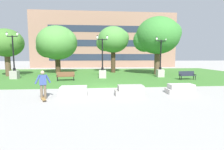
{
  "coord_description": "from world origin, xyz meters",
  "views": [
    {
      "loc": [
        -0.91,
        -13.78,
        2.6
      ],
      "look_at": [
        0.21,
        -1.4,
        1.2
      ],
      "focal_mm": 28.0,
      "sensor_mm": 36.0,
      "label": 1
    }
  ],
  "objects_px": {
    "concrete_block_left": "(129,90)",
    "lamp_post_center": "(160,69)",
    "concrete_block_center": "(73,91)",
    "person_skateboarder": "(43,83)",
    "concrete_block_right": "(180,89)",
    "lamp_post_left": "(14,69)",
    "skateboard": "(43,99)",
    "lamp_post_right": "(102,69)",
    "park_bench_near_right": "(66,76)",
    "park_bench_near_left": "(187,75)"
  },
  "relations": [
    {
      "from": "concrete_block_left",
      "to": "lamp_post_center",
      "type": "bearing_deg",
      "value": 58.89
    },
    {
      "from": "park_bench_near_right",
      "to": "concrete_block_left",
      "type": "bearing_deg",
      "value": -52.5
    },
    {
      "from": "park_bench_near_left",
      "to": "park_bench_near_right",
      "type": "relative_size",
      "value": 0.99
    },
    {
      "from": "concrete_block_center",
      "to": "lamp_post_right",
      "type": "distance_m",
      "value": 9.08
    },
    {
      "from": "lamp_post_left",
      "to": "lamp_post_right",
      "type": "distance_m",
      "value": 9.74
    },
    {
      "from": "concrete_block_center",
      "to": "lamp_post_left",
      "type": "relative_size",
      "value": 0.35
    },
    {
      "from": "park_bench_near_right",
      "to": "concrete_block_right",
      "type": "bearing_deg",
      "value": -37.2
    },
    {
      "from": "concrete_block_center",
      "to": "person_skateboarder",
      "type": "bearing_deg",
      "value": -160.97
    },
    {
      "from": "park_bench_near_left",
      "to": "park_bench_near_right",
      "type": "bearing_deg",
      "value": 178.37
    },
    {
      "from": "concrete_block_center",
      "to": "person_skateboarder",
      "type": "relative_size",
      "value": 1.05
    },
    {
      "from": "concrete_block_left",
      "to": "lamp_post_left",
      "type": "height_order",
      "value": "lamp_post_left"
    },
    {
      "from": "lamp_post_center",
      "to": "lamp_post_right",
      "type": "relative_size",
      "value": 0.99
    },
    {
      "from": "person_skateboarder",
      "to": "lamp_post_left",
      "type": "relative_size",
      "value": 0.33
    },
    {
      "from": "concrete_block_right",
      "to": "skateboard",
      "type": "distance_m",
      "value": 8.91
    },
    {
      "from": "park_bench_near_left",
      "to": "lamp_post_center",
      "type": "xyz_separation_m",
      "value": [
        -2.01,
        2.57,
        0.46
      ]
    },
    {
      "from": "concrete_block_right",
      "to": "person_skateboarder",
      "type": "bearing_deg",
      "value": -174.8
    },
    {
      "from": "concrete_block_center",
      "to": "park_bench_near_right",
      "type": "distance_m",
      "value": 7.18
    },
    {
      "from": "concrete_block_left",
      "to": "park_bench_near_left",
      "type": "bearing_deg",
      "value": 41.09
    },
    {
      "from": "concrete_block_left",
      "to": "park_bench_near_right",
      "type": "xyz_separation_m",
      "value": [
        -5.31,
        6.92,
        0.23
      ]
    },
    {
      "from": "skateboard",
      "to": "lamp_post_center",
      "type": "height_order",
      "value": "lamp_post_center"
    },
    {
      "from": "concrete_block_left",
      "to": "park_bench_near_left",
      "type": "xyz_separation_m",
      "value": [
        7.52,
        6.55,
        0.23
      ]
    },
    {
      "from": "person_skateboarder",
      "to": "skateboard",
      "type": "height_order",
      "value": "person_skateboarder"
    },
    {
      "from": "park_bench_near_left",
      "to": "lamp_post_left",
      "type": "distance_m",
      "value": 18.87
    },
    {
      "from": "concrete_block_center",
      "to": "concrete_block_left",
      "type": "bearing_deg",
      "value": 0.91
    },
    {
      "from": "lamp_post_left",
      "to": "concrete_block_right",
      "type": "bearing_deg",
      "value": -30.65
    },
    {
      "from": "skateboard",
      "to": "concrete_block_center",
      "type": "bearing_deg",
      "value": 29.34
    },
    {
      "from": "lamp_post_center",
      "to": "lamp_post_right",
      "type": "bearing_deg",
      "value": -176.76
    },
    {
      "from": "skateboard",
      "to": "lamp_post_right",
      "type": "height_order",
      "value": "lamp_post_right"
    },
    {
      "from": "concrete_block_left",
      "to": "lamp_post_center",
      "type": "xyz_separation_m",
      "value": [
        5.51,
        9.12,
        0.69
      ]
    },
    {
      "from": "concrete_block_center",
      "to": "concrete_block_right",
      "type": "xyz_separation_m",
      "value": [
        7.23,
        0.23,
        0.0
      ]
    },
    {
      "from": "park_bench_near_right",
      "to": "lamp_post_center",
      "type": "xyz_separation_m",
      "value": [
        10.82,
        2.2,
        0.46
      ]
    },
    {
      "from": "lamp_post_center",
      "to": "lamp_post_right",
      "type": "height_order",
      "value": "lamp_post_right"
    },
    {
      "from": "concrete_block_left",
      "to": "park_bench_near_left",
      "type": "distance_m",
      "value": 9.98
    },
    {
      "from": "lamp_post_right",
      "to": "concrete_block_right",
      "type": "bearing_deg",
      "value": -59.49
    },
    {
      "from": "concrete_block_center",
      "to": "park_bench_near_right",
      "type": "bearing_deg",
      "value": 103.42
    },
    {
      "from": "concrete_block_left",
      "to": "person_skateboarder",
      "type": "height_order",
      "value": "person_skateboarder"
    },
    {
      "from": "person_skateboarder",
      "to": "lamp_post_center",
      "type": "bearing_deg",
      "value": 42.01
    },
    {
      "from": "concrete_block_right",
      "to": "park_bench_near_right",
      "type": "relative_size",
      "value": 0.98
    },
    {
      "from": "park_bench_near_right",
      "to": "lamp_post_left",
      "type": "relative_size",
      "value": 0.36
    },
    {
      "from": "park_bench_near_right",
      "to": "lamp_post_right",
      "type": "distance_m",
      "value": 4.28
    },
    {
      "from": "concrete_block_left",
      "to": "lamp_post_left",
      "type": "bearing_deg",
      "value": 141.43
    },
    {
      "from": "park_bench_near_right",
      "to": "lamp_post_center",
      "type": "relative_size",
      "value": 0.39
    },
    {
      "from": "concrete_block_right",
      "to": "lamp_post_left",
      "type": "xyz_separation_m",
      "value": [
        -14.78,
        8.76,
        0.75
      ]
    },
    {
      "from": "concrete_block_left",
      "to": "lamp_post_right",
      "type": "bearing_deg",
      "value": 99.51
    },
    {
      "from": "concrete_block_left",
      "to": "skateboard",
      "type": "height_order",
      "value": "concrete_block_left"
    },
    {
      "from": "lamp_post_left",
      "to": "lamp_post_right",
      "type": "height_order",
      "value": "lamp_post_left"
    },
    {
      "from": "park_bench_near_right",
      "to": "park_bench_near_left",
      "type": "bearing_deg",
      "value": -1.63
    },
    {
      "from": "concrete_block_center",
      "to": "skateboard",
      "type": "relative_size",
      "value": 1.78
    },
    {
      "from": "person_skateboarder",
      "to": "lamp_post_center",
      "type": "relative_size",
      "value": 0.36
    },
    {
      "from": "concrete_block_center",
      "to": "person_skateboarder",
      "type": "distance_m",
      "value": 1.9
    }
  ]
}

